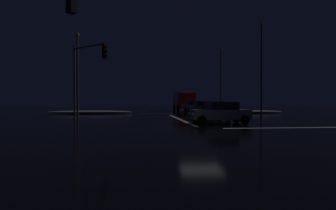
% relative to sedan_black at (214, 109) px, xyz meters
% --- Properties ---
extents(ground, '(120.00, 120.00, 0.10)m').
position_rel_sedan_black_xyz_m(ground, '(-3.67, -10.86, -0.85)').
color(ground, black).
extents(stop_line_north, '(0.35, 14.97, 0.01)m').
position_rel_sedan_black_xyz_m(stop_line_north, '(-3.67, -2.14, -0.80)').
color(stop_line_north, white).
rests_on(stop_line_north, ground).
extents(centre_line_ns, '(22.00, 0.15, 0.01)m').
position_rel_sedan_black_xyz_m(centre_line_ns, '(-3.67, 9.46, -0.80)').
color(centre_line_ns, yellow).
rests_on(centre_line_ns, ground).
extents(snow_bank_left_curb, '(10.45, 1.50, 0.38)m').
position_rel_sedan_black_xyz_m(snow_bank_left_curb, '(-13.18, 9.91, -0.61)').
color(snow_bank_left_curb, white).
rests_on(snow_bank_left_curb, ground).
extents(snow_bank_right_curb, '(10.75, 1.50, 0.38)m').
position_rel_sedan_black_xyz_m(snow_bank_right_curb, '(5.85, 8.93, -0.61)').
color(snow_bank_right_curb, white).
rests_on(snow_bank_right_curb, ground).
extents(sedan_black, '(2.02, 4.33, 1.57)m').
position_rel_sedan_black_xyz_m(sedan_black, '(0.00, 0.00, 0.00)').
color(sedan_black, black).
rests_on(sedan_black, ground).
extents(sedan_green, '(2.02, 4.33, 1.57)m').
position_rel_sedan_black_xyz_m(sedan_green, '(-0.05, 5.21, 0.00)').
color(sedan_green, '#14512D').
rests_on(sedan_green, ground).
extents(sedan_silver, '(2.02, 4.33, 1.57)m').
position_rel_sedan_black_xyz_m(sedan_silver, '(0.29, 11.85, 0.00)').
color(sedan_silver, '#B7B7BC').
rests_on(sedan_silver, ground).
extents(box_truck, '(2.68, 8.28, 3.08)m').
position_rel_sedan_black_xyz_m(box_truck, '(0.09, 19.86, 0.91)').
color(box_truck, red).
rests_on(box_truck, ground).
extents(sedan_gray_crossing, '(4.33, 2.02, 1.57)m').
position_rel_sedan_black_xyz_m(sedan_gray_crossing, '(-1.42, -7.12, 0.00)').
color(sedan_gray_crossing, slate).
rests_on(sedan_gray_crossing, ground).
extents(traffic_signal_nw, '(3.17, 3.17, 6.40)m').
position_rel_sedan_black_xyz_m(traffic_signal_nw, '(-11.58, -2.95, 3.61)').
color(traffic_signal_nw, '#4C4C51').
rests_on(traffic_signal_nw, ground).
extents(traffic_signal_sw, '(3.15, 3.15, 6.41)m').
position_rel_sedan_black_xyz_m(traffic_signal_sw, '(-11.59, -18.78, 3.61)').
color(traffic_signal_sw, '#4C4C51').
rests_on(traffic_signal_sw, ground).
extents(streetlamp_left_near, '(0.44, 0.44, 8.61)m').
position_rel_sedan_black_xyz_m(streetlamp_left_near, '(-13.48, 3.46, 4.18)').
color(streetlamp_left_near, '#424247').
rests_on(streetlamp_left_near, ground).
extents(streetlamp_right_near, '(0.44, 0.44, 10.13)m').
position_rel_sedan_black_xyz_m(streetlamp_right_near, '(6.15, 3.46, 4.97)').
color(streetlamp_right_near, '#424247').
rests_on(streetlamp_right_near, ground).
extents(streetlamp_right_far, '(0.44, 0.44, 10.10)m').
position_rel_sedan_black_xyz_m(streetlamp_right_far, '(6.15, 19.46, 4.95)').
color(streetlamp_right_far, '#424247').
rests_on(streetlamp_right_far, ground).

